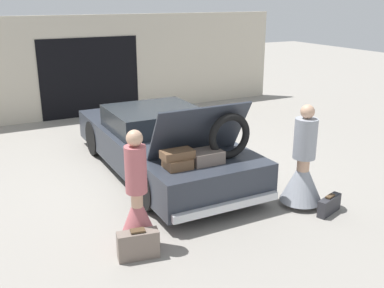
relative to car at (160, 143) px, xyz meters
name	(u,v)px	position (x,y,z in m)	size (l,w,h in m)	color
ground_plane	(161,170)	(0.00, 0.01, -0.57)	(40.00, 40.00, 0.00)	gray
garage_wall_back	(89,67)	(0.00, 4.91, 0.83)	(12.00, 0.14, 2.80)	beige
car	(160,143)	(0.00, 0.00, 0.00)	(1.95, 4.96, 1.68)	#2D333D
person_left	(137,206)	(-1.41, -2.44, 0.03)	(0.55, 0.55, 1.66)	tan
person_right	(303,171)	(1.41, -2.48, 0.03)	(0.68, 0.68, 1.69)	tan
suitcase_beside_left_person	(138,245)	(-1.52, -2.73, -0.37)	(0.56, 0.28, 0.41)	#75665B
suitcase_beside_right_person	(329,205)	(1.61, -2.93, -0.43)	(0.54, 0.29, 0.31)	#2D2D33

